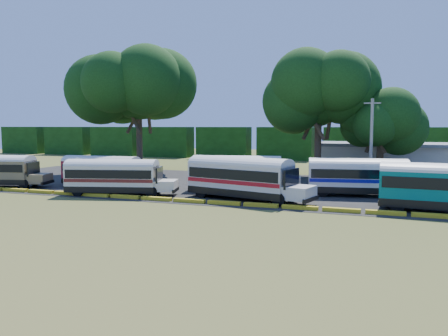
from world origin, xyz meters
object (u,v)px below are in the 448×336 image
(bus_white_red, at_px, (242,176))
(tree_west, at_px, (138,85))
(bus_cream_west, at_px, (115,175))
(bus_red, at_px, (103,169))

(bus_white_red, distance_m, tree_west, 27.08)
(bus_cream_west, relative_size, tree_west, 0.63)
(bus_cream_west, bearing_deg, bus_white_red, -7.44)
(bus_cream_west, height_order, bus_white_red, bus_white_red)
(bus_white_red, height_order, tree_west, tree_west)
(bus_cream_west, distance_m, tree_west, 21.75)
(bus_white_red, relative_size, tree_west, 0.70)
(bus_red, bearing_deg, bus_cream_west, -48.85)
(bus_white_red, xyz_separation_m, tree_west, (-19.33, 16.40, 9.54))
(bus_red, distance_m, tree_west, 17.09)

